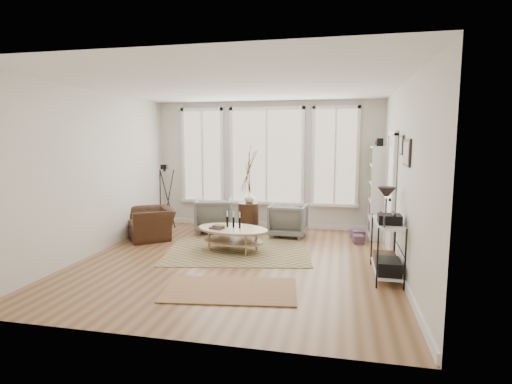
% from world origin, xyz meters
% --- Properties ---
extents(room, '(5.50, 5.54, 2.90)m').
position_xyz_m(room, '(0.02, 0.03, 1.43)').
color(room, '#946844').
rests_on(room, ground).
extents(bay_window, '(4.14, 0.12, 2.24)m').
position_xyz_m(bay_window, '(0.00, 2.71, 1.61)').
color(bay_window, tan).
rests_on(bay_window, ground).
extents(door, '(0.09, 1.06, 2.22)m').
position_xyz_m(door, '(2.57, 1.15, 1.12)').
color(door, silver).
rests_on(door, ground).
extents(bookcase, '(0.31, 0.85, 2.06)m').
position_xyz_m(bookcase, '(2.44, 2.23, 0.96)').
color(bookcase, white).
rests_on(bookcase, ground).
extents(low_shelf, '(0.38, 1.08, 1.30)m').
position_xyz_m(low_shelf, '(2.38, -0.30, 0.51)').
color(low_shelf, white).
rests_on(low_shelf, ground).
extents(wall_art, '(0.04, 0.88, 0.44)m').
position_xyz_m(wall_art, '(2.58, -0.27, 1.88)').
color(wall_art, black).
rests_on(wall_art, ground).
extents(rug_main, '(2.86, 2.35, 0.01)m').
position_xyz_m(rug_main, '(-0.13, 0.54, 0.01)').
color(rug_main, brown).
rests_on(rug_main, ground).
extents(rug_runner, '(1.90, 1.23, 0.01)m').
position_xyz_m(rug_runner, '(0.25, -1.33, 0.01)').
color(rug_runner, brown).
rests_on(rug_runner, ground).
extents(coffee_table, '(1.51, 1.14, 0.62)m').
position_xyz_m(coffee_table, '(-0.23, 0.55, 0.33)').
color(coffee_table, tan).
rests_on(coffee_table, ground).
extents(armchair_left, '(0.98, 0.99, 0.74)m').
position_xyz_m(armchair_left, '(-1.06, 2.00, 0.37)').
color(armchair_left, slate).
rests_on(armchair_left, ground).
extents(armchair_right, '(0.79, 0.81, 0.70)m').
position_xyz_m(armchair_right, '(0.62, 1.89, 0.35)').
color(armchair_right, slate).
rests_on(armchair_right, ground).
extents(side_table, '(0.44, 0.44, 1.86)m').
position_xyz_m(side_table, '(-0.27, 2.02, 0.89)').
color(side_table, '#3A1F12').
rests_on(side_table, ground).
extents(vase, '(0.31, 0.31, 0.25)m').
position_xyz_m(vase, '(-0.25, 2.05, 0.79)').
color(vase, silver).
rests_on(vase, side_table).
extents(accent_chair, '(1.29, 1.27, 0.63)m').
position_xyz_m(accent_chair, '(-2.13, 1.11, 0.32)').
color(accent_chair, '#3A1F12').
rests_on(accent_chair, ground).
extents(tripod_camera, '(0.52, 0.52, 1.47)m').
position_xyz_m(tripod_camera, '(-2.22, 2.04, 0.68)').
color(tripod_camera, black).
rests_on(tripod_camera, ground).
extents(book_stack_near, '(0.30, 0.35, 0.19)m').
position_xyz_m(book_stack_near, '(2.05, 1.92, 0.10)').
color(book_stack_near, maroon).
rests_on(book_stack_near, ground).
extents(book_stack_far, '(0.23, 0.28, 0.16)m').
position_xyz_m(book_stack_far, '(2.05, 1.60, 0.08)').
color(book_stack_far, maroon).
rests_on(book_stack_far, ground).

